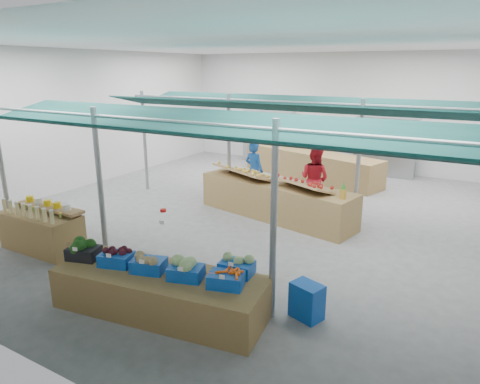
{
  "coord_description": "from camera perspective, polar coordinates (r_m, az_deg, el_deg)",
  "views": [
    {
      "loc": [
        4.96,
        -9.22,
        3.65
      ],
      "look_at": [
        0.56,
        -1.6,
        1.09
      ],
      "focal_mm": 32.0,
      "sensor_mm": 36.0,
      "label": 1
    }
  ],
  "objects": [
    {
      "name": "floor",
      "position": [
        11.09,
        1.63,
        -2.98
      ],
      "size": [
        13.0,
        13.0,
        0.0
      ],
      "primitive_type": "plane",
      "color": "slate",
      "rests_on": "ground"
    },
    {
      "name": "vendor_right",
      "position": [
        11.43,
        9.88,
        1.77
      ],
      "size": [
        0.93,
        0.79,
        1.68
      ],
      "primitive_type": "imported",
      "rotation": [
        0.0,
        0.0,
        2.94
      ],
      "color": "#B31623",
      "rests_on": "floor"
    },
    {
      "name": "back_shelving_left",
      "position": [
        17.16,
        3.87,
        7.32
      ],
      "size": [
        2.0,
        0.5,
        2.0
      ],
      "primitive_type": "cube",
      "color": "#B23F33",
      "rests_on": "floor"
    },
    {
      "name": "crate_stack",
      "position": [
        6.71,
        8.9,
        -14.15
      ],
      "size": [
        0.54,
        0.45,
        0.56
      ],
      "primitive_type": "cube",
      "rotation": [
        0.0,
        0.0,
        -0.32
      ],
      "color": "#1049AF",
      "rests_on": "floor"
    },
    {
      "name": "pole_ribbon",
      "position": [
        8.08,
        -10.23,
        -2.58
      ],
      "size": [
        0.12,
        0.12,
        0.28
      ],
      "color": "red",
      "rests_on": "pole_grid"
    },
    {
      "name": "awnings",
      "position": [
        8.62,
        0.61,
        10.45
      ],
      "size": [
        9.5,
        7.08,
        0.3
      ],
      "color": "#092A28",
      "rests_on": "pole_grid"
    },
    {
      "name": "hall",
      "position": [
        11.8,
        5.13,
        11.3
      ],
      "size": [
        13.0,
        13.0,
        13.0
      ],
      "color": "silver",
      "rests_on": "ground"
    },
    {
      "name": "apple_heap_red",
      "position": [
        10.06,
        8.33,
        1.19
      ],
      "size": [
        1.65,
        1.24,
        0.27
      ],
      "rotation": [
        0.0,
        0.0,
        -0.41
      ],
      "color": "#997247",
      "rests_on": "fruit_counter"
    },
    {
      "name": "fruit_counter",
      "position": [
        10.78,
        4.74,
        -1.08
      ],
      "size": [
        4.31,
        1.84,
        0.9
      ],
      "primitive_type": "cube",
      "rotation": [
        0.0,
        0.0,
        -0.21
      ],
      "color": "brown",
      "rests_on": "floor"
    },
    {
      "name": "pole_grid",
      "position": [
        8.77,
        0.59,
        4.14
      ],
      "size": [
        10.0,
        4.6,
        3.0
      ],
      "color": "gray",
      "rests_on": "floor"
    },
    {
      "name": "crate_beets",
      "position": [
        7.09,
        -16.16,
        -8.35
      ],
      "size": [
        0.58,
        0.48,
        0.29
      ],
      "rotation": [
        0.0,
        0.0,
        0.29
      ],
      "color": "#1049AF",
      "rests_on": "veg_counter"
    },
    {
      "name": "pineapple",
      "position": [
        9.54,
        13.58,
        0.17
      ],
      "size": [
        0.14,
        0.14,
        0.39
      ],
      "rotation": [
        0.0,
        0.0,
        -0.41
      ],
      "color": "#8C6019",
      "rests_on": "fruit_counter"
    },
    {
      "name": "veg_counter",
      "position": [
        6.88,
        -10.54,
        -13.0
      ],
      "size": [
        3.44,
        1.58,
        0.64
      ],
      "primitive_type": "cube",
      "rotation": [
        0.0,
        0.0,
        0.15
      ],
      "color": "brown",
      "rests_on": "floor"
    },
    {
      "name": "bottle_shelf",
      "position": [
        9.77,
        -24.72,
        -4.56
      ],
      "size": [
        1.76,
        1.09,
        1.06
      ],
      "rotation": [
        0.0,
        0.0,
        0.01
      ],
      "color": "brown",
      "rests_on": "floor"
    },
    {
      "name": "crate_cabbage",
      "position": [
        6.44,
        -7.23,
        -10.13
      ],
      "size": [
        0.58,
        0.48,
        0.35
      ],
      "rotation": [
        0.0,
        0.0,
        0.29
      ],
      "color": "#1049AF",
      "rests_on": "veg_counter"
    },
    {
      "name": "apple_heap_yellow",
      "position": [
        11.15,
        0.4,
        2.84
      ],
      "size": [
        2.02,
        1.4,
        0.27
      ],
      "rotation": [
        0.0,
        0.0,
        -0.41
      ],
      "color": "#997247",
      "rests_on": "fruit_counter"
    },
    {
      "name": "vendor_left",
      "position": [
        12.14,
        1.89,
        2.86
      ],
      "size": [
        0.68,
        0.52,
        1.68
      ],
      "primitive_type": "imported",
      "rotation": [
        0.0,
        0.0,
        2.94
      ],
      "color": "#1A52AE",
      "rests_on": "floor"
    },
    {
      "name": "sparrow",
      "position": [
        7.46,
        -21.63,
        -6.68
      ],
      "size": [
        0.12,
        0.09,
        0.11
      ],
      "rotation": [
        0.0,
        0.0,
        0.29
      ],
      "color": "brown",
      "rests_on": "crate_broccoli"
    },
    {
      "name": "crate_celeriac",
      "position": [
        6.76,
        -12.09,
        -9.2
      ],
      "size": [
        0.58,
        0.48,
        0.31
      ],
      "rotation": [
        0.0,
        0.0,
        0.29
      ],
      "color": "#1049AF",
      "rests_on": "veg_counter"
    },
    {
      "name": "crate_extra",
      "position": [
        6.53,
        -0.43,
        -9.71
      ],
      "size": [
        0.54,
        0.43,
        0.32
      ],
      "rotation": [
        0.0,
        0.0,
        0.12
      ],
      "color": "#1049AF",
      "rests_on": "veg_counter"
    },
    {
      "name": "crate_broccoli",
      "position": [
        7.47,
        -20.14,
        -7.22
      ],
      "size": [
        0.58,
        0.48,
        0.35
      ],
      "rotation": [
        0.0,
        0.0,
        0.29
      ],
      "color": "black",
      "rests_on": "veg_counter"
    },
    {
      "name": "back_shelving_right",
      "position": [
        15.73,
        18.81,
        5.68
      ],
      "size": [
        2.0,
        0.5,
        2.0
      ],
      "primitive_type": "cube",
      "color": "#B23F33",
      "rests_on": "floor"
    },
    {
      "name": "far_counter",
      "position": [
        14.81,
        9.32,
        3.6
      ],
      "size": [
        5.21,
        2.5,
        0.92
      ],
      "primitive_type": "cube",
      "rotation": [
        0.0,
        0.0,
        -0.3
      ],
      "color": "brown",
      "rests_on": "floor"
    },
    {
      "name": "crate_carrots",
      "position": [
        6.21,
        -1.88,
        -11.56
      ],
      "size": [
        0.58,
        0.48,
        0.29
      ],
      "rotation": [
        0.0,
        0.0,
        0.29
      ],
      "color": "#1049AF",
      "rests_on": "veg_counter"
    }
  ]
}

